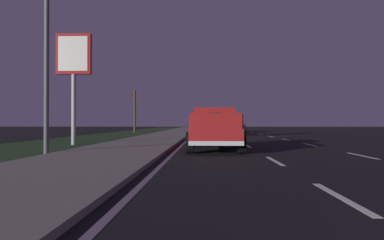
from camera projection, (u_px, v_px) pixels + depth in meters
ground at (252, 137)px, 28.54m from camera, size 144.00×144.00×0.00m
sidewalk_shoulder at (163, 136)px, 28.82m from camera, size 108.00×4.00×0.12m
grass_verge at (105, 137)px, 29.02m from camera, size 108.00×6.00×0.01m
lane_markings at (214, 136)px, 31.45m from camera, size 108.00×7.04×0.01m
pickup_truck at (215, 128)px, 15.05m from camera, size 5.44×2.31×1.87m
sedan_white at (211, 127)px, 31.19m from camera, size 4.43×2.08×1.54m
sedan_green at (208, 126)px, 42.76m from camera, size 4.45×2.11×1.54m
sedan_black at (236, 126)px, 41.45m from camera, size 4.44×2.10×1.54m
gas_price_sign at (74, 62)px, 18.47m from camera, size 0.27×1.90×6.02m
street_light_near at (54, 22)px, 12.69m from camera, size 0.36×1.97×8.22m
bare_tree_far at (135, 110)px, 40.68m from camera, size 0.92×1.90×5.24m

